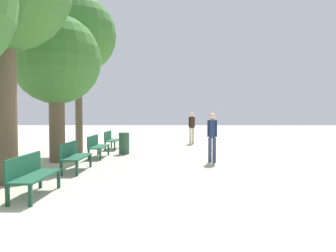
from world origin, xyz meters
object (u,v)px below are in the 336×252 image
object	(u,v)px
bench_row_1	(31,173)
tree_row_2	(56,61)
pedestrian_near	(192,126)
pedestrian_mid	(212,134)
bench_row_3	(97,145)
bench_row_4	(111,139)
tree_row_3	(78,36)
bench_row_2	(74,155)
trash_bin	(124,143)

from	to	relation	value
bench_row_1	tree_row_2	xyz separation A→B (m)	(-1.10, 4.61, 2.95)
tree_row_2	pedestrian_near	world-z (taller)	tree_row_2
pedestrian_mid	bench_row_3	bearing A→B (deg)	165.53
bench_row_1	pedestrian_mid	distance (m)	6.22
tree_row_2	pedestrian_mid	size ratio (longest dim) A/B	2.99
bench_row_4	tree_row_2	size ratio (longest dim) A/B	0.31
bench_row_1	tree_row_3	xyz separation A→B (m)	(-1.10, 7.22, 4.41)
bench_row_4	pedestrian_near	distance (m)	4.81
pedestrian_near	tree_row_2	bearing A→B (deg)	-126.66
bench_row_3	tree_row_2	world-z (taller)	tree_row_2
bench_row_3	pedestrian_near	bearing A→B (deg)	55.43
tree_row_2	bench_row_3	bearing A→B (deg)	43.89
bench_row_2	pedestrian_mid	world-z (taller)	pedestrian_mid
tree_row_3	trash_bin	size ratio (longest dim) A/B	7.46
tree_row_3	pedestrian_near	bearing A→B (deg)	39.31
bench_row_4	pedestrian_mid	world-z (taller)	pedestrian_mid
tree_row_2	trash_bin	world-z (taller)	tree_row_2
pedestrian_near	bench_row_2	bearing A→B (deg)	-114.64
tree_row_3	bench_row_3	bearing A→B (deg)	-54.79
bench_row_3	pedestrian_mid	size ratio (longest dim) A/B	0.93
pedestrian_mid	pedestrian_near	bearing A→B (deg)	92.52
bench_row_3	tree_row_3	distance (m)	4.81
bench_row_1	bench_row_2	size ratio (longest dim) A/B	1.00
bench_row_3	tree_row_2	distance (m)	3.32
bench_row_2	pedestrian_near	distance (m)	9.33
bench_row_2	trash_bin	distance (m)	4.05
pedestrian_mid	trash_bin	size ratio (longest dim) A/B	1.91
bench_row_1	tree_row_2	distance (m)	5.58
bench_row_1	pedestrian_near	xyz separation A→B (m)	(3.88, 11.30, 0.49)
tree_row_2	tree_row_3	size ratio (longest dim) A/B	0.77
bench_row_2	tree_row_2	bearing A→B (deg)	121.75
trash_bin	pedestrian_mid	bearing A→B (deg)	-33.59
tree_row_3	pedestrian_mid	bearing A→B (deg)	-26.53
pedestrian_near	tree_row_3	bearing A→B (deg)	-140.69
bench_row_4	pedestrian_mid	xyz separation A→B (m)	(4.18, -3.91, 0.47)
bench_row_2	bench_row_3	size ratio (longest dim) A/B	1.00
pedestrian_mid	trash_bin	bearing A→B (deg)	146.41
bench_row_2	bench_row_3	world-z (taller)	same
tree_row_2	trash_bin	distance (m)	4.19
bench_row_3	trash_bin	bearing A→B (deg)	52.52
bench_row_2	pedestrian_mid	xyz separation A→B (m)	(4.18, 1.75, 0.47)
tree_row_2	pedestrian_mid	distance (m)	5.83
trash_bin	bench_row_1	bearing A→B (deg)	-97.24
pedestrian_near	pedestrian_mid	bearing A→B (deg)	-87.48
bench_row_4	bench_row_2	bearing A→B (deg)	-90.00
bench_row_3	bench_row_4	world-z (taller)	same
bench_row_1	bench_row_2	xyz separation A→B (m)	(0.00, 2.83, 0.00)
bench_row_2	tree_row_3	size ratio (longest dim) A/B	0.24
bench_row_4	bench_row_3	bearing A→B (deg)	-90.00
trash_bin	pedestrian_near	bearing A→B (deg)	56.19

